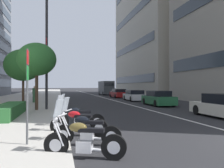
{
  "coord_description": "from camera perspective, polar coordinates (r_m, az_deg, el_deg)",
  "views": [
    {
      "loc": [
        -6.29,
        6.62,
        1.82
      ],
      "look_at": [
        16.5,
        1.7,
        1.99
      ],
      "focal_mm": 39.16,
      "sensor_mm": 36.0,
      "label": 1
    }
  ],
  "objects": [
    {
      "name": "office_tower_mid_left",
      "position": [
        57.66,
        12.42,
        17.81
      ],
      "size": [
        28.83,
        15.91,
        39.7
      ],
      "color": "#B7B2A3",
      "rests_on": "ground"
    },
    {
      "name": "motorcycle_far_end_row",
      "position": [
        7.59,
        -6.13,
        -10.92
      ],
      "size": [
        0.89,
        2.02,
        1.47
      ],
      "rotation": [
        0.0,
        0.0,
        1.23
      ],
      "color": "black",
      "rests_on": "ground"
    },
    {
      "name": "delivery_van_ahead",
      "position": [
        48.79,
        -1.41,
        -0.85
      ],
      "size": [
        6.17,
        2.22,
        2.73
      ],
      "rotation": [
        0.0,
        0.0,
        0.01
      ],
      "color": "#4C5156",
      "rests_on": "ground"
    },
    {
      "name": "pedestrian_on_plaza",
      "position": [
        25.83,
        -17.62,
        -2.28
      ],
      "size": [
        0.47,
        0.46,
        1.63
      ],
      "rotation": [
        0.0,
        0.0,
        2.29
      ],
      "color": "#3F724C",
      "rests_on": "sidewalk_right_plaza"
    },
    {
      "name": "motorcycle_second_in_row",
      "position": [
        6.3,
        -6.8,
        -13.07
      ],
      "size": [
        0.94,
        2.02,
        1.48
      ],
      "rotation": [
        0.0,
        0.0,
        1.2
      ],
      "color": "black",
      "rests_on": "ground"
    },
    {
      "name": "car_following_behind",
      "position": [
        37.28,
        1.57,
        -2.24
      ],
      "size": [
        4.53,
        2.0,
        1.33
      ],
      "rotation": [
        0.0,
        0.0,
        0.03
      ],
      "color": "maroon",
      "rests_on": "ground"
    },
    {
      "name": "street_lamp_with_banners",
      "position": [
        18.42,
        -14.16,
        11.08
      ],
      "size": [
        1.26,
        2.16,
        9.15
      ],
      "color": "#232326",
      "rests_on": "sidewalk_right_plaza"
    },
    {
      "name": "parking_sign_by_curb",
      "position": [
        7.37,
        -19.13,
        -0.1
      ],
      "size": [
        0.32,
        0.06,
        2.73
      ],
      "color": "#47494C",
      "rests_on": "sidewalk_right_plaza"
    },
    {
      "name": "car_far_down_avenue",
      "position": [
        29.89,
        5.26,
        -2.72
      ],
      "size": [
        4.72,
        1.96,
        1.29
      ],
      "rotation": [
        0.0,
        0.0,
        -0.03
      ],
      "color": "silver",
      "rests_on": "ground"
    },
    {
      "name": "motorcycle_nearest_camera",
      "position": [
        10.44,
        -7.91,
        -8.01
      ],
      "size": [
        0.72,
        2.13,
        1.48
      ],
      "rotation": [
        0.0,
        0.0,
        1.35
      ],
      "color": "black",
      "rests_on": "ground"
    },
    {
      "name": "car_approaching_light",
      "position": [
        22.89,
        10.75,
        -3.36
      ],
      "size": [
        4.47,
        1.87,
        1.36
      ],
      "rotation": [
        0.0,
        0.0,
        -0.01
      ],
      "color": "#236038",
      "rests_on": "ground"
    },
    {
      "name": "lane_centre_stripe",
      "position": [
        41.86,
        -3.09,
        -2.9
      ],
      "size": [
        110.0,
        0.16,
        0.01
      ],
      "primitive_type": "cube",
      "color": "silver",
      "rests_on": "ground"
    },
    {
      "name": "street_tree_by_lamp_post",
      "position": [
        24.97,
        -20.02,
        4.14
      ],
      "size": [
        3.57,
        3.57,
        5.17
      ],
      "color": "#473323",
      "rests_on": "sidewalk_right_plaza"
    },
    {
      "name": "clipped_hedge_bed",
      "position": [
        14.69,
        -22.92,
        -5.66
      ],
      "size": [
        5.72,
        1.1,
        0.64
      ],
      "primitive_type": "cube",
      "color": "#28602D",
      "rests_on": "sidewalk_right_plaza"
    },
    {
      "name": "motorcycle_by_sign_pole",
      "position": [
        9.09,
        -8.09,
        -9.15
      ],
      "size": [
        1.06,
        2.06,
        1.47
      ],
      "rotation": [
        0.0,
        0.0,
        1.14
      ],
      "color": "black",
      "rests_on": "ground"
    },
    {
      "name": "street_tree_near_plaza_corner",
      "position": [
        17.87,
        -17.17,
        5.48
      ],
      "size": [
        2.7,
        2.7,
        4.66
      ],
      "color": "#473323",
      "rests_on": "sidewalk_right_plaza"
    },
    {
      "name": "sidewalk_right_plaza",
      "position": [
        36.61,
        -19.28,
        -3.13
      ],
      "size": [
        160.0,
        9.64,
        0.15
      ],
      "primitive_type": "cube",
      "color": "#B2ADA3",
      "rests_on": "ground"
    }
  ]
}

